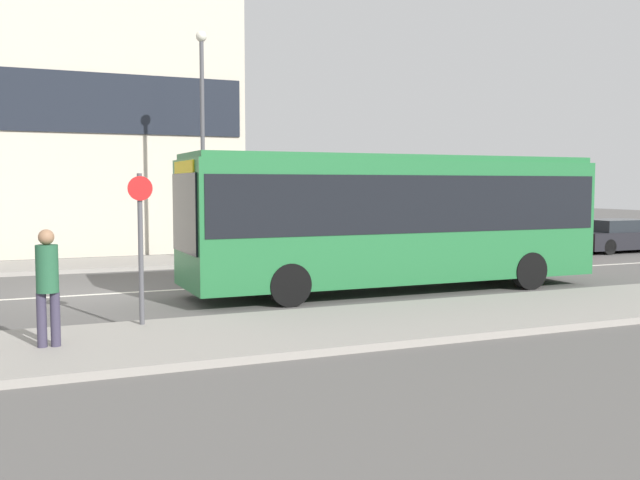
{
  "coord_description": "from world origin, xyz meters",
  "views": [
    {
      "loc": [
        -1.73,
        -17.97,
        2.66
      ],
      "look_at": [
        5.15,
        -1.99,
        1.32
      ],
      "focal_mm": 40.0,
      "sensor_mm": 36.0,
      "label": 1
    }
  ],
  "objects_px": {
    "parked_car_0": "(520,239)",
    "bus_stop_sign": "(141,237)",
    "street_lamp": "(202,123)",
    "city_bus": "(394,214)",
    "parked_car_1": "(617,236)",
    "pedestrian_near_stop": "(47,280)"
  },
  "relations": [
    {
      "from": "parked_car_0",
      "to": "street_lamp",
      "type": "height_order",
      "value": "street_lamp"
    },
    {
      "from": "parked_car_0",
      "to": "pedestrian_near_stop",
      "type": "relative_size",
      "value": 2.48
    },
    {
      "from": "city_bus",
      "to": "pedestrian_near_stop",
      "type": "bearing_deg",
      "value": -150.12
    },
    {
      "from": "parked_car_0",
      "to": "bus_stop_sign",
      "type": "bearing_deg",
      "value": -151.47
    },
    {
      "from": "parked_car_0",
      "to": "bus_stop_sign",
      "type": "distance_m",
      "value": 17.3
    },
    {
      "from": "parked_car_0",
      "to": "street_lamp",
      "type": "relative_size",
      "value": 0.6
    },
    {
      "from": "parked_car_1",
      "to": "street_lamp",
      "type": "height_order",
      "value": "street_lamp"
    },
    {
      "from": "bus_stop_sign",
      "to": "street_lamp",
      "type": "height_order",
      "value": "street_lamp"
    },
    {
      "from": "city_bus",
      "to": "parked_car_1",
      "type": "relative_size",
      "value": 2.54
    },
    {
      "from": "city_bus",
      "to": "parked_car_0",
      "type": "height_order",
      "value": "city_bus"
    },
    {
      "from": "parked_car_1",
      "to": "street_lamp",
      "type": "bearing_deg",
      "value": 172.59
    },
    {
      "from": "city_bus",
      "to": "parked_car_0",
      "type": "relative_size",
      "value": 2.31
    },
    {
      "from": "parked_car_0",
      "to": "bus_stop_sign",
      "type": "relative_size",
      "value": 1.67
    },
    {
      "from": "parked_car_1",
      "to": "bus_stop_sign",
      "type": "distance_m",
      "value": 21.81
    },
    {
      "from": "parked_car_1",
      "to": "pedestrian_near_stop",
      "type": "bearing_deg",
      "value": -156.12
    },
    {
      "from": "city_bus",
      "to": "parked_car_0",
      "type": "xyz_separation_m",
      "value": [
        8.49,
        5.61,
        -1.29
      ]
    },
    {
      "from": "parked_car_1",
      "to": "street_lamp",
      "type": "relative_size",
      "value": 0.55
    },
    {
      "from": "bus_stop_sign",
      "to": "city_bus",
      "type": "bearing_deg",
      "value": 21.51
    },
    {
      "from": "city_bus",
      "to": "street_lamp",
      "type": "bearing_deg",
      "value": 115.14
    },
    {
      "from": "parked_car_0",
      "to": "parked_car_1",
      "type": "relative_size",
      "value": 1.1
    },
    {
      "from": "city_bus",
      "to": "parked_car_1",
      "type": "height_order",
      "value": "city_bus"
    },
    {
      "from": "parked_car_0",
      "to": "city_bus",
      "type": "bearing_deg",
      "value": -146.53
    }
  ]
}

